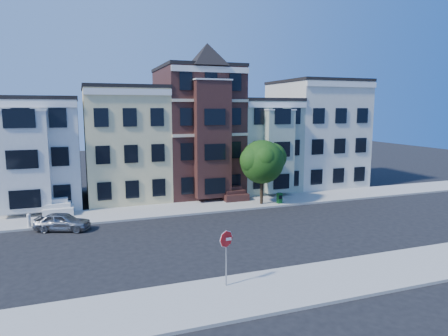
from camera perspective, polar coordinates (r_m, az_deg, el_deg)
name	(u,v)px	position (r m, az deg, el deg)	size (l,w,h in m)	color
ground	(258,234)	(27.21, 4.84, -9.33)	(120.00, 120.00, 0.00)	black
far_sidewalk	(219,206)	(34.34, -0.76, -5.38)	(60.00, 4.00, 0.15)	#9E9B93
near_sidewalk	(327,280)	(20.66, 14.47, -15.29)	(60.00, 4.00, 0.15)	#9E9B93
house_white	(31,153)	(38.42, -25.90, 1.95)	(8.00, 9.00, 9.00)	silver
house_yellow	(125,144)	(38.35, -13.97, 3.29)	(7.00, 9.00, 10.00)	beige
house_brown	(197,132)	(39.60, -3.87, 5.14)	(7.00, 9.00, 12.00)	#391C18
house_green	(257,145)	(41.97, 4.73, 3.26)	(6.00, 9.00, 9.00)	#9BA991
house_cream	(315,134)	(45.25, 12.86, 4.73)	(8.00, 9.00, 11.00)	beige
street_tree	(262,165)	(34.14, 5.46, 0.47)	(5.87, 5.87, 6.83)	#234F15
parked_car	(62,222)	(29.75, -22.08, -7.11)	(1.49, 3.70, 1.26)	gray
newspaper_box	(279,198)	(35.06, 7.93, -4.29)	(0.40, 0.36, 0.89)	#114E1B
fire_hydrant	(29,222)	(31.02, -26.09, -6.91)	(0.27, 0.27, 0.77)	silver
stop_sign	(226,255)	(18.80, 0.31, -12.28)	(0.82, 0.11, 3.00)	#B70E11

